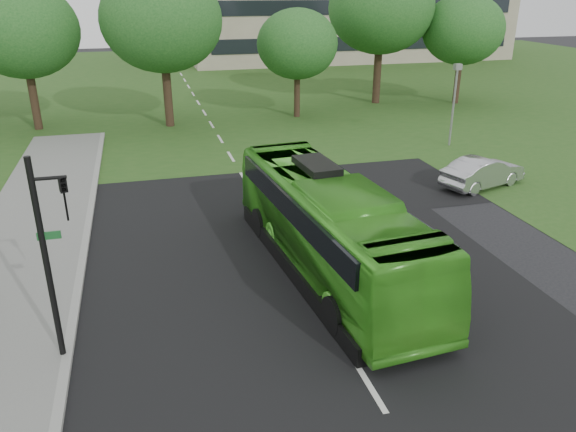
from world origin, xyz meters
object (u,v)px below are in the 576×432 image
object	(u,v)px
tree_park_e	(463,30)
camera_pole	(455,94)
tree_park_a	(22,30)
tree_park_d	(381,8)
tree_park_c	(297,44)
tree_park_b	(162,20)
traffic_light	(51,246)
bus	(329,225)
sedan	(483,172)

from	to	relation	value
tree_park_e	camera_pole	world-z (taller)	tree_park_e
tree_park_a	tree_park_e	world-z (taller)	tree_park_a
tree_park_d	tree_park_c	bearing A→B (deg)	-156.40
tree_park_e	tree_park_b	bearing A→B (deg)	-174.77
tree_park_c	camera_pole	bearing A→B (deg)	-56.04
tree_park_b	tree_park_d	size ratio (longest dim) A/B	0.95
tree_park_e	traffic_light	distance (m)	38.68
traffic_light	tree_park_a	bearing A→B (deg)	80.08
tree_park_a	tree_park_d	xyz separation A→B (m)	(25.20, 2.57, 0.97)
tree_park_c	bus	xyz separation A→B (m)	(-5.40, -23.01, -3.47)
tree_park_b	tree_park_c	xyz separation A→B (m)	(9.11, 0.56, -1.74)
tree_park_c	tree_park_b	bearing A→B (deg)	-176.51
tree_park_b	traffic_light	world-z (taller)	tree_park_b
tree_park_d	tree_park_e	size ratio (longest dim) A/B	1.28
tree_park_d	sedan	bearing A→B (deg)	-99.08
tree_park_a	tree_park_c	world-z (taller)	tree_park_a
bus	tree_park_a	bearing A→B (deg)	112.20
bus	tree_park_e	bearing A→B (deg)	47.02
tree_park_c	tree_park_d	bearing A→B (deg)	23.60
tree_park_d	camera_pole	distance (m)	13.89
tree_park_a	tree_park_d	bearing A→B (deg)	5.81
tree_park_a	tree_park_b	size ratio (longest dim) A/B	0.91
tree_park_c	traffic_light	distance (m)	29.22
tree_park_d	camera_pole	size ratio (longest dim) A/B	2.25
sedan	tree_park_d	bearing A→B (deg)	-26.71
tree_park_d	sedan	size ratio (longest dim) A/B	2.46
bus	sedan	world-z (taller)	bus
tree_park_c	camera_pole	xyz separation A→B (m)	(6.67, -9.91, -2.01)
traffic_light	camera_pole	bearing A→B (deg)	19.62
tree_park_d	traffic_light	distance (m)	36.19
camera_pole	tree_park_e	bearing A→B (deg)	46.21
traffic_light	camera_pole	world-z (taller)	traffic_light
tree_park_c	tree_park_d	xyz separation A→B (m)	(7.58, 3.31, 2.16)
tree_park_d	bus	size ratio (longest dim) A/B	0.92
tree_park_a	sedan	world-z (taller)	tree_park_a
bus	sedan	bearing A→B (deg)	26.91
tree_park_c	traffic_light	size ratio (longest dim) A/B	1.39
sedan	camera_pole	bearing A→B (deg)	-35.94
tree_park_c	sedan	size ratio (longest dim) A/B	1.72
traffic_light	camera_pole	distance (m)	25.65
tree_park_e	bus	size ratio (longest dim) A/B	0.72
traffic_light	bus	bearing A→B (deg)	0.97
tree_park_b	sedan	distance (m)	22.06
tree_park_d	tree_park_e	xyz separation A→B (m)	(6.17, -1.78, -1.56)
tree_park_e	tree_park_a	bearing A→B (deg)	-178.56
tree_park_b	tree_park_e	size ratio (longest dim) A/B	1.21
tree_park_d	traffic_light	bearing A→B (deg)	-125.67
bus	tree_park_d	bearing A→B (deg)	58.74
tree_park_d	traffic_light	world-z (taller)	tree_park_d
tree_park_c	bus	distance (m)	23.89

